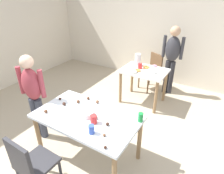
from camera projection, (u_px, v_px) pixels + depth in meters
ground_plane at (90, 157)px, 2.89m from camera, size 6.40×6.40×0.00m
wall_back at (166, 31)px, 4.70m from camera, size 6.40×0.10×2.60m
dining_table_near at (87, 121)px, 2.60m from camera, size 1.39×0.81×0.75m
dining_table_far at (144, 76)px, 4.00m from camera, size 0.91×0.68×0.75m
chair_near_table at (31, 163)px, 2.18m from camera, size 0.41×0.41×0.87m
chair_far_table at (152, 70)px, 4.60m from camera, size 0.54×0.54×0.87m
person_girl_near at (33, 92)px, 2.91m from camera, size 0.45×0.26×1.44m
person_adult_far at (172, 55)px, 4.21m from camera, size 0.45×0.22×1.55m
mixing_bowl at (86, 114)px, 2.54m from camera, size 0.20×0.20×0.07m
soda_can at (141, 117)px, 2.42m from camera, size 0.07×0.07×0.12m
fork_near at (118, 122)px, 2.43m from camera, size 0.17×0.02×0.01m
cup_near_0 at (94, 119)px, 2.40m from camera, size 0.08×0.08×0.11m
cup_near_1 at (91, 129)px, 2.23m from camera, size 0.07×0.07×0.11m
cake_ball_0 at (78, 101)px, 2.82m from camera, size 0.05×0.05×0.05m
cake_ball_1 at (97, 102)px, 2.82m from camera, size 0.05×0.05×0.05m
cake_ball_2 at (60, 99)px, 2.90m from camera, size 0.04×0.04×0.04m
cake_ball_3 at (96, 118)px, 2.48m from camera, size 0.05×0.05×0.05m
cake_ball_4 at (64, 104)px, 2.76m from camera, size 0.05×0.05×0.05m
cake_ball_5 at (88, 98)px, 2.91m from camera, size 0.05×0.05×0.05m
cake_ball_6 at (105, 147)px, 2.03m from camera, size 0.04×0.04×0.04m
cake_ball_7 at (104, 135)px, 2.20m from camera, size 0.04×0.04×0.04m
cake_ball_8 at (108, 124)px, 2.36m from camera, size 0.05×0.05×0.05m
cake_ball_9 at (46, 111)px, 2.60m from camera, size 0.05×0.05×0.05m
pitcher_far at (138, 60)px, 4.09m from camera, size 0.12×0.12×0.26m
cup_far_0 at (140, 66)px, 3.97m from camera, size 0.08×0.08×0.11m
cup_far_1 at (154, 71)px, 3.74m from camera, size 0.07×0.07×0.10m
donut_far_0 at (152, 69)px, 3.91m from camera, size 0.13×0.13×0.04m
donut_far_1 at (134, 72)px, 3.79m from camera, size 0.14×0.14×0.04m
donut_far_2 at (138, 70)px, 3.86m from camera, size 0.12×0.12×0.04m
donut_far_3 at (154, 66)px, 4.09m from camera, size 0.11×0.11×0.03m
donut_far_4 at (146, 67)px, 4.01m from camera, size 0.14×0.14×0.04m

